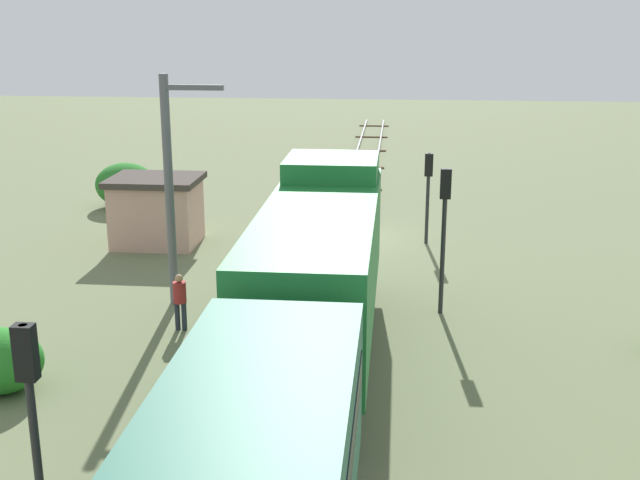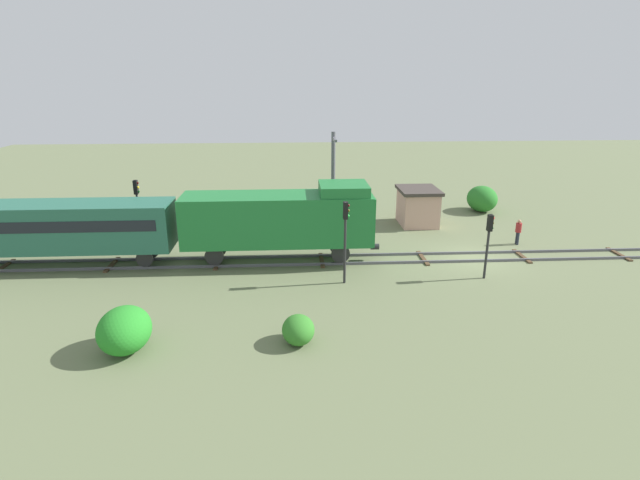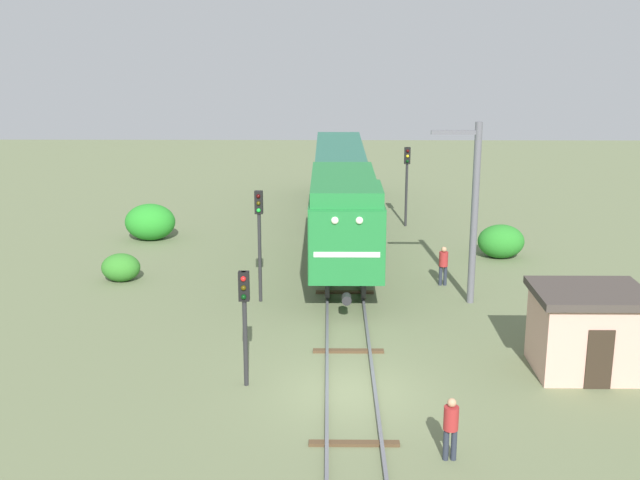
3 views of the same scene
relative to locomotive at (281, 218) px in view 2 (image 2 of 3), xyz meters
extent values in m
plane|color=#66704C|center=(0.00, -11.75, -2.77)|extent=(112.40, 112.40, 0.00)
cube|color=#595960|center=(-0.72, -11.75, -2.69)|extent=(0.10, 74.93, 0.16)
cube|color=#595960|center=(0.72, -11.75, -2.69)|extent=(0.10, 74.93, 0.16)
cube|color=#4C3823|center=(0.00, -21.12, -2.73)|extent=(2.40, 0.24, 0.09)
cube|color=#4C3823|center=(0.00, -14.88, -2.73)|extent=(2.40, 0.24, 0.09)
cube|color=#4C3823|center=(0.00, -8.63, -2.73)|extent=(2.40, 0.24, 0.09)
cube|color=#4C3823|center=(0.00, -2.39, -2.73)|extent=(2.40, 0.24, 0.09)
cube|color=#4C3823|center=(0.00, 3.86, -2.73)|extent=(2.40, 0.24, 0.09)
cube|color=#4C3823|center=(0.00, 10.10, -2.73)|extent=(2.40, 0.24, 0.09)
cube|color=#4C3823|center=(0.00, 16.35, -2.73)|extent=(2.40, 0.24, 0.09)
cube|color=#1E7233|center=(0.00, 0.24, -0.06)|extent=(2.90, 11.00, 2.90)
cube|color=#1E7233|center=(0.00, -3.66, 1.69)|extent=(2.75, 2.80, 0.60)
cube|color=#1E7233|center=(0.00, -5.31, -0.06)|extent=(2.84, 0.10, 2.84)
cube|color=white|center=(0.00, -5.35, -0.26)|extent=(2.46, 0.06, 0.20)
sphere|color=white|center=(-0.45, -5.36, 1.04)|extent=(0.28, 0.28, 0.28)
sphere|color=white|center=(0.45, -5.36, 1.04)|extent=(0.28, 0.28, 0.28)
cylinder|color=#262628|center=(0.00, -5.61, -1.91)|extent=(0.36, 0.50, 0.36)
cylinder|color=#262628|center=(-0.72, -3.46, -2.06)|extent=(0.18, 1.10, 1.10)
cylinder|color=#262628|center=(0.72, -3.46, -2.06)|extent=(0.18, 1.10, 1.10)
cylinder|color=#262628|center=(-0.72, 3.94, -2.06)|extent=(0.18, 1.10, 1.10)
cylinder|color=#262628|center=(0.72, 3.94, -2.06)|extent=(0.18, 1.10, 1.10)
cube|color=#26604C|center=(0.00, 13.34, -0.30)|extent=(2.80, 14.00, 2.70)
cube|color=black|center=(0.00, 13.34, 0.05)|extent=(2.84, 12.88, 0.64)
cylinder|color=#262628|center=(-0.72, 7.94, -2.13)|extent=(0.16, 0.96, 0.96)
cylinder|color=#262628|center=(0.72, 7.94, -2.13)|extent=(0.16, 0.96, 0.96)
cylinder|color=#262628|center=(-3.20, -11.25, -0.95)|extent=(0.14, 0.14, 3.65)
cube|color=black|center=(-3.20, -11.25, 0.43)|extent=(0.32, 0.24, 0.90)
sphere|color=red|center=(-3.20, -11.39, 0.70)|extent=(0.16, 0.16, 0.16)
sphere|color=#3C3306|center=(-3.20, -11.39, 0.42)|extent=(0.16, 0.16, 0.16)
sphere|color=black|center=(-3.20, -11.39, 0.14)|extent=(0.16, 0.16, 0.16)
cylinder|color=#262628|center=(-3.40, -3.42, -0.52)|extent=(0.14, 0.14, 4.51)
cube|color=black|center=(-3.40, -3.42, 1.29)|extent=(0.32, 0.24, 0.90)
sphere|color=#390606|center=(-3.40, -3.56, 1.56)|extent=(0.16, 0.16, 0.16)
sphere|color=#3C3306|center=(-3.40, -3.56, 1.28)|extent=(0.16, 0.16, 0.16)
sphere|color=green|center=(-3.40, -3.56, 1.00)|extent=(0.16, 0.16, 0.16)
cylinder|color=#262628|center=(3.60, 9.30, -0.58)|extent=(0.14, 0.14, 4.38)
cube|color=black|center=(3.60, 9.30, 1.16)|extent=(0.32, 0.24, 0.90)
sphere|color=#390606|center=(3.60, 9.16, 1.43)|extent=(0.16, 0.16, 0.16)
sphere|color=yellow|center=(3.60, 9.16, 1.15)|extent=(0.16, 0.16, 0.16)
sphere|color=black|center=(3.60, 9.16, 0.87)|extent=(0.16, 0.16, 0.16)
cylinder|color=#262B38|center=(2.30, -15.59, -2.35)|extent=(0.15, 0.15, 0.85)
cylinder|color=#262B38|center=(2.50, -15.59, -2.35)|extent=(0.15, 0.15, 0.85)
cylinder|color=maroon|center=(2.40, -15.59, -1.61)|extent=(0.38, 0.38, 0.62)
sphere|color=tan|center=(2.40, -15.59, -1.19)|extent=(0.23, 0.23, 0.23)
cylinder|color=#262B38|center=(4.10, -1.27, -2.35)|extent=(0.15, 0.15, 0.85)
cylinder|color=#262B38|center=(4.30, -1.27, -2.35)|extent=(0.15, 0.15, 0.85)
cylinder|color=maroon|center=(4.20, -1.27, -1.61)|extent=(0.38, 0.38, 0.62)
sphere|color=tan|center=(4.20, -1.27, -1.19)|extent=(0.23, 0.23, 0.23)
cylinder|color=#595960|center=(5.00, -3.47, 0.83)|extent=(0.28, 0.28, 7.20)
cube|color=#595960|center=(4.10, -3.47, 4.03)|extent=(1.80, 0.16, 0.16)
cube|color=#D19E8C|center=(7.50, -10.08, -1.52)|extent=(3.20, 2.60, 2.50)
cube|color=#3F3833|center=(7.50, -10.08, -0.15)|extent=(3.50, 2.90, 0.24)
cube|color=#2D2319|center=(7.50, -11.40, -1.82)|extent=(0.80, 0.06, 1.90)
ellipsoid|color=#307826|center=(-9.66, -0.81, -2.16)|extent=(1.67, 1.37, 1.22)
ellipsoid|color=#268826|center=(-9.89, 6.22, -1.83)|extent=(2.58, 2.11, 1.88)
ellipsoid|color=#277C26|center=(7.55, 3.03, -1.97)|extent=(2.20, 1.80, 1.60)
ellipsoid|color=#277326|center=(10.88, -16.30, -1.72)|extent=(2.91, 2.38, 2.11)
camera|label=1|loc=(-1.94, 20.06, 6.11)|focal=45.00mm
camera|label=2|loc=(-28.29, -0.64, 7.97)|focal=28.00mm
camera|label=3|loc=(-0.71, -33.89, 7.86)|focal=45.00mm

